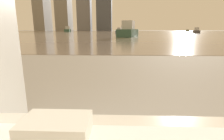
# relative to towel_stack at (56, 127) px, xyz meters

# --- Properties ---
(towel_stack) EXTENTS (0.29, 0.18, 0.08)m
(towel_stack) POSITION_rel_towel_stack_xyz_m (0.00, 0.00, 0.00)
(towel_stack) COLOR silver
(towel_stack) RESTS_ON bathtub
(harbor_water) EXTENTS (180.00, 110.00, 0.01)m
(harbor_water) POSITION_rel_towel_stack_xyz_m (0.25, 61.21, -0.60)
(harbor_water) COLOR gray
(harbor_water) RESTS_ON ground_plane
(harbor_boat_0) EXTENTS (1.30, 2.96, 1.07)m
(harbor_boat_0) POSITION_rel_towel_stack_xyz_m (28.97, 75.34, -0.22)
(harbor_boat_0) COLOR #335647
(harbor_boat_0) RESTS_ON harbor_water
(harbor_boat_1) EXTENTS (2.79, 5.98, 2.16)m
(harbor_boat_1) POSITION_rel_towel_stack_xyz_m (-20.45, 70.93, 0.16)
(harbor_boat_1) COLOR #335647
(harbor_boat_1) RESTS_ON harbor_water
(harbor_boat_2) EXTENTS (2.42, 4.21, 1.49)m
(harbor_boat_2) POSITION_rel_towel_stack_xyz_m (20.94, 47.77, -0.07)
(harbor_boat_2) COLOR #4C4C51
(harbor_boat_2) RESTS_ON harbor_water
(harbor_boat_3) EXTENTS (3.33, 5.99, 2.13)m
(harbor_boat_3) POSITION_rel_towel_stack_xyz_m (1.56, 24.07, 0.15)
(harbor_boat_3) COLOR #335647
(harbor_boat_3) RESTS_ON harbor_water
(harbor_boat_5) EXTENTS (1.96, 3.96, 1.42)m
(harbor_boat_5) POSITION_rel_towel_stack_xyz_m (0.38, 45.84, -0.10)
(harbor_boat_5) COLOR navy
(harbor_boat_5) RESTS_ON harbor_water
(skyline_tower_0) EXTENTS (7.02, 13.90, 36.03)m
(skyline_tower_0) POSITION_rel_towel_stack_xyz_m (-49.79, 117.21, 17.41)
(skyline_tower_0) COLOR gray
(skyline_tower_0) RESTS_ON ground_plane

